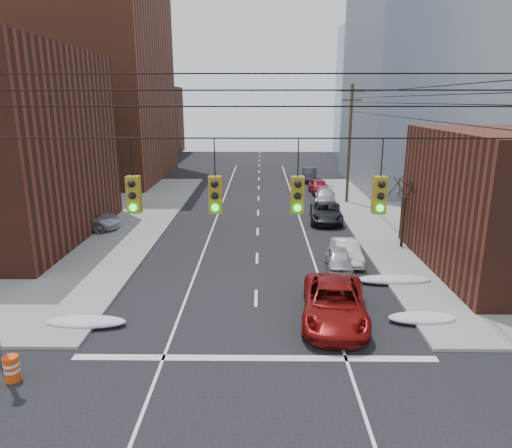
{
  "coord_description": "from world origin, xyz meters",
  "views": [
    {
      "loc": [
        0.21,
        -9.02,
        9.54
      ],
      "look_at": [
        -0.03,
        15.13,
        3.0
      ],
      "focal_mm": 32.0,
      "sensor_mm": 36.0,
      "label": 1
    }
  ],
  "objects_px": {
    "red_pickup": "(334,303)",
    "parked_car_e": "(319,187)",
    "lot_car_b": "(83,220)",
    "parked_car_a": "(339,259)",
    "parked_car_b": "(347,252)",
    "parked_car_d": "(325,197)",
    "lot_car_a": "(15,240)",
    "parked_car_c": "(326,213)",
    "construction_barrel": "(12,368)",
    "lot_car_d": "(40,204)",
    "parked_car_f": "(309,175)"
  },
  "relations": [
    {
      "from": "red_pickup",
      "to": "parked_car_e",
      "type": "distance_m",
      "value": 29.11
    },
    {
      "from": "parked_car_e",
      "to": "lot_car_b",
      "type": "xyz_separation_m",
      "value": [
        -19.51,
        -14.71,
        0.15
      ]
    },
    {
      "from": "parked_car_a",
      "to": "parked_car_b",
      "type": "bearing_deg",
      "value": 67.24
    },
    {
      "from": "parked_car_d",
      "to": "lot_car_a",
      "type": "relative_size",
      "value": 1.26
    },
    {
      "from": "parked_car_c",
      "to": "parked_car_e",
      "type": "relative_size",
      "value": 1.22
    },
    {
      "from": "construction_barrel",
      "to": "lot_car_a",
      "type": "bearing_deg",
      "value": 117.19
    },
    {
      "from": "parked_car_b",
      "to": "lot_car_d",
      "type": "distance_m",
      "value": 27.09
    },
    {
      "from": "parked_car_b",
      "to": "lot_car_a",
      "type": "bearing_deg",
      "value": 174.22
    },
    {
      "from": "parked_car_e",
      "to": "construction_barrel",
      "type": "bearing_deg",
      "value": -117.19
    },
    {
      "from": "parked_car_a",
      "to": "lot_car_b",
      "type": "xyz_separation_m",
      "value": [
        -17.91,
        7.81,
        0.3
      ]
    },
    {
      "from": "parked_car_f",
      "to": "lot_car_a",
      "type": "bearing_deg",
      "value": -121.16
    },
    {
      "from": "parked_car_c",
      "to": "parked_car_f",
      "type": "distance_m",
      "value": 19.31
    },
    {
      "from": "parked_car_b",
      "to": "lot_car_d",
      "type": "height_order",
      "value": "lot_car_d"
    },
    {
      "from": "lot_car_a",
      "to": "lot_car_d",
      "type": "bearing_deg",
      "value": 10.39
    },
    {
      "from": "parked_car_d",
      "to": "parked_car_e",
      "type": "xyz_separation_m",
      "value": [
        0.0,
        4.84,
        0.08
      ]
    },
    {
      "from": "parked_car_c",
      "to": "parked_car_f",
      "type": "bearing_deg",
      "value": 93.2
    },
    {
      "from": "parked_car_d",
      "to": "parked_car_f",
      "type": "relative_size",
      "value": 0.98
    },
    {
      "from": "parked_car_d",
      "to": "lot_car_d",
      "type": "bearing_deg",
      "value": -163.59
    },
    {
      "from": "red_pickup",
      "to": "parked_car_c",
      "type": "xyz_separation_m",
      "value": [
        2.03,
        17.35,
        -0.08
      ]
    },
    {
      "from": "parked_car_e",
      "to": "construction_barrel",
      "type": "height_order",
      "value": "parked_car_e"
    },
    {
      "from": "parked_car_d",
      "to": "construction_barrel",
      "type": "height_order",
      "value": "parked_car_d"
    },
    {
      "from": "red_pickup",
      "to": "lot_car_b",
      "type": "distance_m",
      "value": 21.9
    },
    {
      "from": "parked_car_a",
      "to": "parked_car_f",
      "type": "relative_size",
      "value": 0.76
    },
    {
      "from": "red_pickup",
      "to": "parked_car_f",
      "type": "relative_size",
      "value": 1.26
    },
    {
      "from": "parked_car_c",
      "to": "parked_car_f",
      "type": "xyz_separation_m",
      "value": [
        0.62,
        19.3,
        0.03
      ]
    },
    {
      "from": "parked_car_c",
      "to": "parked_car_e",
      "type": "xyz_separation_m",
      "value": [
        0.86,
        11.61,
        0.01
      ]
    },
    {
      "from": "parked_car_e",
      "to": "construction_barrel",
      "type": "xyz_separation_m",
      "value": [
        -14.9,
        -33.66,
        -0.28
      ]
    },
    {
      "from": "red_pickup",
      "to": "parked_car_e",
      "type": "xyz_separation_m",
      "value": [
        2.89,
        28.97,
        -0.07
      ]
    },
    {
      "from": "lot_car_a",
      "to": "construction_barrel",
      "type": "bearing_deg",
      "value": -159.24
    },
    {
      "from": "lot_car_b",
      "to": "lot_car_d",
      "type": "distance_m",
      "value": 7.87
    },
    {
      "from": "construction_barrel",
      "to": "parked_car_a",
      "type": "bearing_deg",
      "value": 39.93
    },
    {
      "from": "parked_car_c",
      "to": "parked_car_b",
      "type": "bearing_deg",
      "value": -85.36
    },
    {
      "from": "parked_car_d",
      "to": "lot_car_b",
      "type": "bearing_deg",
      "value": -146.83
    },
    {
      "from": "parked_car_e",
      "to": "lot_car_d",
      "type": "bearing_deg",
      "value": -163.03
    },
    {
      "from": "parked_car_d",
      "to": "lot_car_b",
      "type": "height_order",
      "value": "lot_car_b"
    },
    {
      "from": "parked_car_c",
      "to": "lot_car_a",
      "type": "distance_m",
      "value": 22.73
    },
    {
      "from": "parked_car_a",
      "to": "lot_car_a",
      "type": "height_order",
      "value": "lot_car_a"
    },
    {
      "from": "parked_car_f",
      "to": "lot_car_b",
      "type": "distance_m",
      "value": 29.55
    },
    {
      "from": "construction_barrel",
      "to": "red_pickup",
      "type": "bearing_deg",
      "value": 21.32
    },
    {
      "from": "lot_car_d",
      "to": "lot_car_a",
      "type": "bearing_deg",
      "value": -175.35
    },
    {
      "from": "parked_car_a",
      "to": "lot_car_d",
      "type": "bearing_deg",
      "value": 155.6
    },
    {
      "from": "parked_car_a",
      "to": "parked_car_d",
      "type": "distance_m",
      "value": 17.76
    },
    {
      "from": "parked_car_c",
      "to": "lot_car_d",
      "type": "distance_m",
      "value": 24.51
    },
    {
      "from": "lot_car_d",
      "to": "construction_barrel",
      "type": "distance_m",
      "value": 26.44
    },
    {
      "from": "construction_barrel",
      "to": "parked_car_e",
      "type": "bearing_deg",
      "value": 66.12
    },
    {
      "from": "parked_car_b",
      "to": "parked_car_f",
      "type": "xyz_separation_m",
      "value": [
        0.68,
        28.91,
        0.14
      ]
    },
    {
      "from": "red_pickup",
      "to": "parked_car_e",
      "type": "bearing_deg",
      "value": 90.93
    },
    {
      "from": "red_pickup",
      "to": "construction_barrel",
      "type": "distance_m",
      "value": 12.9
    },
    {
      "from": "parked_car_a",
      "to": "parked_car_e",
      "type": "relative_size",
      "value": 0.81
    },
    {
      "from": "parked_car_a",
      "to": "parked_car_b",
      "type": "height_order",
      "value": "parked_car_b"
    }
  ]
}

